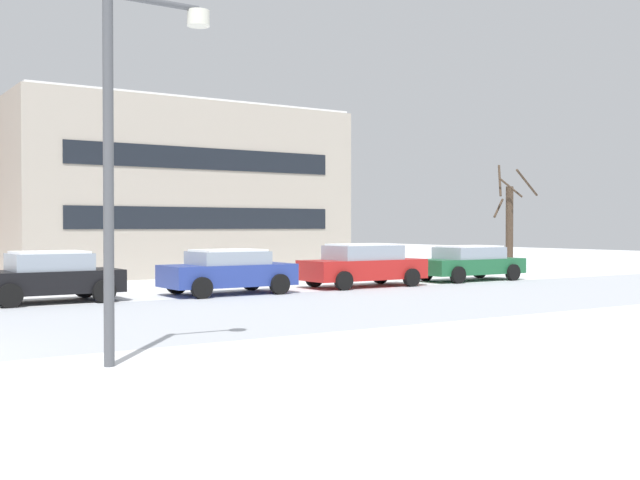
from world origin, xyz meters
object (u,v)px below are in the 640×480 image
(street_lamp, at_px, (128,135))
(parked_car_red, at_px, (363,265))
(parked_car_blue, at_px, (228,271))
(parked_car_green, at_px, (469,263))
(parked_car_black, at_px, (50,276))

(street_lamp, xyz_separation_m, parked_car_red, (12.11, 10.41, -2.75))
(parked_car_red, bearing_deg, parked_car_blue, -178.53)
(parked_car_green, bearing_deg, parked_car_red, -177.50)
(parked_car_blue, relative_size, parked_car_green, 0.90)
(parked_car_blue, relative_size, parked_car_red, 0.90)
(street_lamp, distance_m, parked_car_blue, 12.62)
(parked_car_black, bearing_deg, parked_car_green, 0.01)
(parked_car_green, bearing_deg, parked_car_black, -179.99)
(parked_car_black, height_order, parked_car_green, parked_car_black)
(parked_car_blue, height_order, parked_car_green, parked_car_blue)
(parked_car_black, bearing_deg, parked_car_red, -1.23)
(parked_car_green, bearing_deg, parked_car_blue, -178.01)
(street_lamp, height_order, parked_car_green, street_lamp)
(parked_car_red, bearing_deg, street_lamp, -139.34)
(parked_car_blue, bearing_deg, parked_car_red, 1.47)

